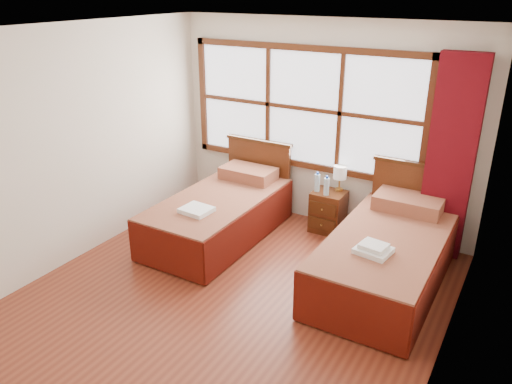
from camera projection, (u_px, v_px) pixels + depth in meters
The scene contains 15 objects.
floor at pixel (225, 303), 4.99m from camera, with size 4.50×4.50×0.00m, color brown.
ceiling at pixel (218, 31), 3.99m from camera, with size 4.50×4.50×0.00m, color white.
wall_back at pixel (322, 126), 6.28m from camera, with size 4.00×4.00×0.00m, color silver.
wall_left at pixel (69, 148), 5.42m from camera, with size 4.50×4.50×0.00m, color silver.
wall_right at pixel (455, 234), 3.56m from camera, with size 4.50×4.50×0.00m, color silver.
window at pixel (303, 108), 6.29m from camera, with size 3.16×0.06×1.56m.
curtain at pixel (451, 159), 5.47m from camera, with size 0.50×0.16×2.30m, color #620911.
bed_left at pixel (221, 213), 6.22m from camera, with size 1.05×2.07×1.02m.
bed_right at pixel (387, 255), 5.23m from camera, with size 1.09×2.11×1.06m.
nightstand at pixel (328, 212), 6.36m from camera, with size 0.40×0.40×0.53m.
towels_left at pixel (197, 210), 5.68m from camera, with size 0.35×0.31×0.05m.
towels_right at pixel (373, 249), 4.77m from camera, with size 0.36×0.32×0.10m.
lamp at pixel (340, 173), 6.24m from camera, with size 0.17×0.17×0.32m.
bottle_near at pixel (317, 182), 6.25m from camera, with size 0.07×0.07×0.26m.
bottle_far at pixel (326, 186), 6.13m from camera, with size 0.07×0.07×0.25m.
Camera 1 is at (2.38, -3.45, 2.95)m, focal length 35.00 mm.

